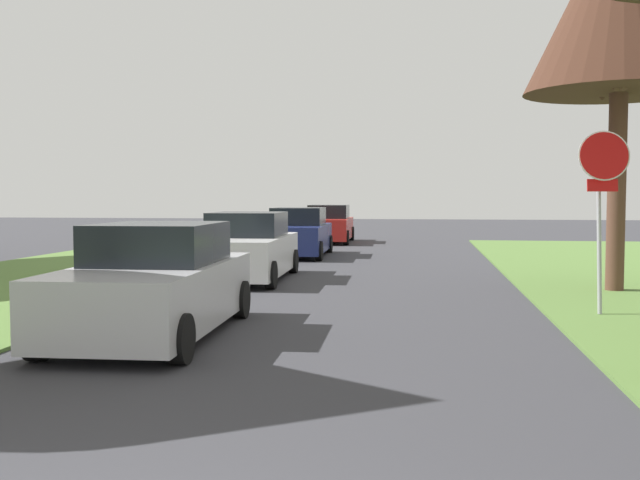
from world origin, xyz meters
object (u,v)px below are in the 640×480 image
(stop_sign_far, at_px, (603,182))
(parked_sedan_silver, at_px, (155,284))
(parked_sedan_navy, at_px, (298,234))
(parked_sedan_red, at_px, (329,225))
(parked_sedan_white, at_px, (247,249))

(stop_sign_far, height_order, parked_sedan_silver, stop_sign_far)
(parked_sedan_navy, distance_m, parked_sedan_red, 7.16)
(parked_sedan_navy, bearing_deg, stop_sign_far, -58.69)
(stop_sign_far, xyz_separation_m, parked_sedan_white, (-6.93, 4.44, -1.46))
(stop_sign_far, relative_size, parked_sedan_white, 0.66)
(parked_sedan_white, xyz_separation_m, parked_sedan_navy, (0.06, 6.85, 0.00))
(parked_sedan_silver, xyz_separation_m, parked_sedan_navy, (-0.31, 13.82, 0.00))
(parked_sedan_white, distance_m, parked_sedan_red, 14.01)
(parked_sedan_navy, bearing_deg, parked_sedan_silver, -88.70)
(parked_sedan_red, bearing_deg, parked_sedan_silver, -89.41)
(parked_sedan_silver, bearing_deg, parked_sedan_navy, 91.30)
(parked_sedan_silver, distance_m, parked_sedan_white, 6.98)
(parked_sedan_silver, bearing_deg, stop_sign_far, 21.09)
(stop_sign_far, distance_m, parked_sedan_silver, 7.18)
(stop_sign_far, distance_m, parked_sedan_white, 8.36)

